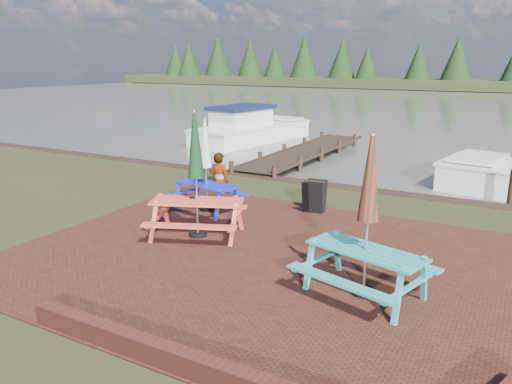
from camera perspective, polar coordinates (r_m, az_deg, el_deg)
The scene contains 12 objects.
ground at distance 8.76m, azimuth -3.09°, elevation -9.61°, with size 120.00×120.00×0.00m, color black.
paving at distance 9.55m, azimuth 0.13°, elevation -7.40°, with size 9.00×7.50×0.02m, color #391912.
brick_wall at distance 5.94m, azimuth 2.43°, elevation -20.96°, with size 6.21×1.79×0.30m.
water at distance 44.09m, azimuth 23.73°, elevation 8.87°, with size 120.00×60.00×0.02m, color #414038.
far_treeline at distance 72.86m, azimuth 26.47°, elevation 13.04°, with size 120.00×10.00×8.10m.
picnic_table_teal at distance 7.93m, azimuth 12.49°, elevation -5.62°, with size 2.22×2.07×2.56m.
picnic_table_red at distance 10.41m, azimuth -6.78°, elevation -0.31°, with size 2.39×2.28×2.63m.
picnic_table_blue at distance 12.24m, azimuth -5.71°, elevation 1.41°, with size 1.88×1.74×2.27m.
chalkboard at distance 12.19m, azimuth 6.68°, elevation -0.52°, with size 0.52×0.53×0.81m.
jetty at distance 19.93m, azimuth 5.67°, elevation 4.60°, with size 1.76×9.08×1.00m.
boat_jetty at distance 24.09m, azimuth -0.68°, elevation 7.09°, with size 3.34×7.02×1.95m.
person at distance 15.18m, azimuth -4.28°, elevation 4.49°, with size 0.66×0.44×1.82m, color gray.
Camera 1 is at (4.28, -6.73, 3.62)m, focal length 35.00 mm.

